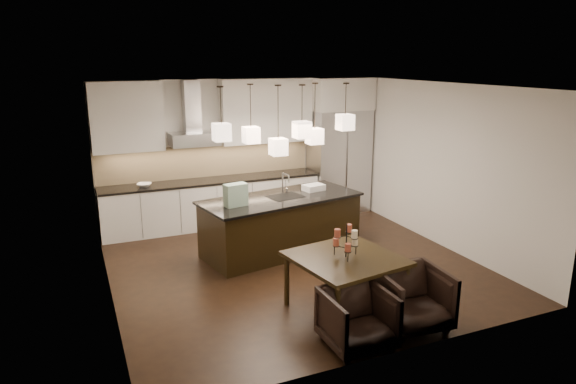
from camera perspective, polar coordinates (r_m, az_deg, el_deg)
name	(u,v)px	position (r m, az deg, el deg)	size (l,w,h in m)	color
floor	(293,265)	(8.25, 0.55, -8.14)	(5.50, 5.50, 0.02)	black
ceiling	(293,85)	(7.61, 0.61, 11.81)	(5.50, 5.50, 0.02)	white
wall_back	(237,150)	(10.35, -5.64, 4.67)	(5.50, 0.02, 2.80)	silver
wall_front	(400,235)	(5.50, 12.32, -4.72)	(5.50, 0.02, 2.80)	silver
wall_left	(102,198)	(7.19, -19.98, -0.67)	(0.02, 5.50, 2.80)	silver
wall_right	(439,165)	(9.26, 16.43, 2.93)	(0.02, 5.50, 2.80)	silver
refrigerator	(339,161)	(10.88, 5.63, 3.43)	(1.20, 0.72, 2.15)	#B7B7BA
fridge_panel	(340,94)	(10.70, 5.83, 10.80)	(1.26, 0.72, 0.65)	silver
lower_cabinets	(213,204)	(10.08, -8.31, -1.29)	(4.21, 0.62, 0.88)	silver
countertop	(212,181)	(9.97, -8.40, 1.26)	(4.21, 0.66, 0.04)	black
backsplash	(208,161)	(10.18, -8.92, 3.45)	(4.21, 0.02, 0.63)	#D4B98A
upper_cab_left	(126,117)	(9.63, -17.51, 7.97)	(1.25, 0.35, 1.25)	silver
upper_cab_right	(266,111)	(10.24, -2.44, 9.01)	(1.86, 0.35, 1.25)	silver
hood_canopy	(194,139)	(9.79, -10.36, 5.82)	(0.90, 0.52, 0.24)	#B7B7BA
hood_chimney	(191,106)	(9.82, -10.68, 9.37)	(0.30, 0.28, 0.96)	#B7B7BA
fruit_bowl	(144,185)	(9.67, -15.68, 0.75)	(0.26, 0.26, 0.06)	silver
island_body	(281,225)	(8.66, -0.79, -3.73)	(2.59, 1.04, 0.91)	black
island_top	(281,198)	(8.52, -0.81, -0.70)	(2.67, 1.12, 0.04)	black
faucet	(283,183)	(8.60, -0.61, 0.96)	(0.10, 0.25, 0.39)	silver
tote_bag	(236,195)	(8.01, -5.84, -0.32)	(0.35, 0.19, 0.35)	#286839
food_container	(314,187)	(8.93, 2.86, 0.51)	(0.35, 0.25, 0.10)	silver
dining_table	(345,284)	(6.75, 6.36, -10.12)	(1.25, 1.25, 0.75)	black
candelabra	(346,240)	(6.52, 6.51, -5.37)	(0.36, 0.36, 0.44)	black
candle_a	(355,242)	(6.62, 7.45, -5.48)	(0.08, 0.08, 0.10)	#F9E5BA
candle_b	(336,242)	(6.58, 5.37, -5.53)	(0.08, 0.08, 0.10)	#C7563B
candle_c	(348,248)	(6.40, 6.68, -6.15)	(0.08, 0.08, 0.10)	#A6452F
candle_d	(349,228)	(6.61, 6.80, -4.00)	(0.08, 0.08, 0.10)	#C7563B
candle_e	(337,233)	(6.42, 5.52, -4.55)	(0.08, 0.08, 0.10)	#A6452F
candle_f	(355,234)	(6.40, 7.41, -4.67)	(0.08, 0.08, 0.10)	#F9E5BA
armchair_left	(357,319)	(6.01, 7.72, -13.84)	(0.73, 0.75, 0.68)	black
armchair_right	(412,298)	(6.52, 13.61, -11.43)	(0.79, 0.82, 0.74)	black
pendant_a	(222,132)	(7.67, -7.39, 6.60)	(0.24, 0.24, 0.26)	beige
pendant_b	(251,135)	(8.27, -4.13, 6.34)	(0.24, 0.24, 0.26)	beige
pendant_c	(302,130)	(8.06, 1.55, 6.93)	(0.24, 0.24, 0.26)	beige
pendant_d	(314,136)	(8.59, 2.96, 6.21)	(0.24, 0.24, 0.26)	beige
pendant_e	(345,122)	(8.59, 6.36, 7.72)	(0.24, 0.24, 0.26)	beige
pendant_f	(278,147)	(7.98, -1.09, 5.04)	(0.24, 0.24, 0.26)	beige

